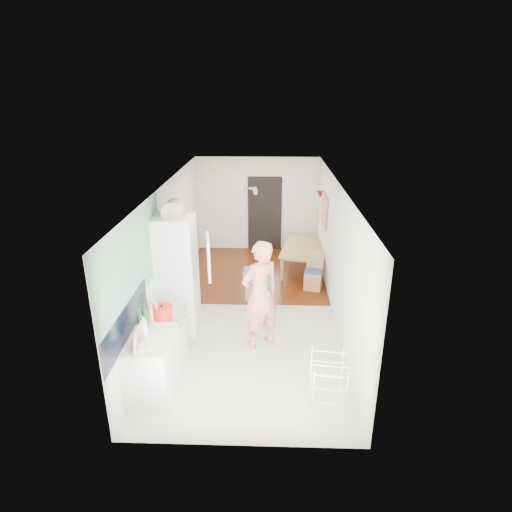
# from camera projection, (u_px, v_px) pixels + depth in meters

# --- Properties ---
(room_shell) EXTENTS (3.20, 7.00, 2.50)m
(room_shell) POSITION_uv_depth(u_px,v_px,m) (252.00, 251.00, 8.09)
(room_shell) COLOR silver
(room_shell) RESTS_ON ground
(floor) EXTENTS (3.20, 7.00, 0.01)m
(floor) POSITION_uv_depth(u_px,v_px,m) (252.00, 309.00, 8.54)
(floor) COLOR beige
(floor) RESTS_ON ground
(wood_floor_overlay) EXTENTS (3.20, 3.30, 0.01)m
(wood_floor_overlay) POSITION_uv_depth(u_px,v_px,m) (255.00, 272.00, 10.26)
(wood_floor_overlay) COLOR #571909
(wood_floor_overlay) RESTS_ON room_shell
(sage_wall_panel) EXTENTS (0.02, 3.00, 1.30)m
(sage_wall_panel) POSITION_uv_depth(u_px,v_px,m) (133.00, 260.00, 6.06)
(sage_wall_panel) COLOR gray
(sage_wall_panel) RESTS_ON room_shell
(tile_splashback) EXTENTS (0.02, 1.90, 0.50)m
(tile_splashback) POSITION_uv_depth(u_px,v_px,m) (127.00, 323.00, 5.80)
(tile_splashback) COLOR black
(tile_splashback) RESTS_ON room_shell
(doorway_recess) EXTENTS (0.90, 0.04, 2.00)m
(doorway_recess) POSITION_uv_depth(u_px,v_px,m) (265.00, 214.00, 11.41)
(doorway_recess) COLOR black
(doorway_recess) RESTS_ON room_shell
(base_cabinet) EXTENTS (0.60, 0.90, 0.86)m
(base_cabinet) POSITION_uv_depth(u_px,v_px,m) (153.00, 368.00, 6.05)
(base_cabinet) COLOR silver
(base_cabinet) RESTS_ON room_shell
(worktop) EXTENTS (0.62, 0.92, 0.06)m
(worktop) POSITION_uv_depth(u_px,v_px,m) (150.00, 340.00, 5.88)
(worktop) COLOR beige
(worktop) RESTS_ON room_shell
(range_cooker) EXTENTS (0.60, 0.60, 0.88)m
(range_cooker) POSITION_uv_depth(u_px,v_px,m) (165.00, 338.00, 6.75)
(range_cooker) COLOR silver
(range_cooker) RESTS_ON room_shell
(cooker_top) EXTENTS (0.60, 0.60, 0.04)m
(cooker_top) POSITION_uv_depth(u_px,v_px,m) (162.00, 313.00, 6.58)
(cooker_top) COLOR #BDBDBF
(cooker_top) RESTS_ON room_shell
(fridge_housing) EXTENTS (0.66, 0.66, 2.15)m
(fridge_housing) POSITION_uv_depth(u_px,v_px,m) (177.00, 275.00, 7.46)
(fridge_housing) COLOR silver
(fridge_housing) RESTS_ON room_shell
(fridge_door) EXTENTS (0.14, 0.56, 0.70)m
(fridge_door) POSITION_uv_depth(u_px,v_px,m) (208.00, 257.00, 6.99)
(fridge_door) COLOR silver
(fridge_door) RESTS_ON room_shell
(fridge_interior) EXTENTS (0.02, 0.52, 0.66)m
(fridge_interior) POSITION_uv_depth(u_px,v_px,m) (193.00, 250.00, 7.28)
(fridge_interior) COLOR white
(fridge_interior) RESTS_ON room_shell
(pinboard) EXTENTS (0.03, 0.90, 0.70)m
(pinboard) POSITION_uv_depth(u_px,v_px,m) (325.00, 210.00, 9.69)
(pinboard) COLOR tan
(pinboard) RESTS_ON room_shell
(pinboard_frame) EXTENTS (0.00, 0.94, 0.74)m
(pinboard_frame) POSITION_uv_depth(u_px,v_px,m) (324.00, 210.00, 9.70)
(pinboard_frame) COLOR #A78349
(pinboard_frame) RESTS_ON room_shell
(wall_sconce) EXTENTS (0.18, 0.18, 0.16)m
(wall_sconce) POSITION_uv_depth(u_px,v_px,m) (320.00, 195.00, 10.23)
(wall_sconce) COLOR maroon
(wall_sconce) RESTS_ON room_shell
(person) EXTENTS (0.97, 0.89, 2.23)m
(person) POSITION_uv_depth(u_px,v_px,m) (260.00, 286.00, 6.99)
(person) COLOR #E27869
(person) RESTS_ON floor
(dining_table) EXTENTS (1.05, 1.55, 0.50)m
(dining_table) POSITION_uv_depth(u_px,v_px,m) (304.00, 260.00, 10.33)
(dining_table) COLOR #A78349
(dining_table) RESTS_ON floor
(dining_chair) EXTENTS (0.43, 0.43, 0.86)m
(dining_chair) POSITION_uv_depth(u_px,v_px,m) (314.00, 271.00, 9.28)
(dining_chair) COLOR #A78349
(dining_chair) RESTS_ON floor
(stool) EXTENTS (0.36, 0.36, 0.47)m
(stool) POSITION_uv_depth(u_px,v_px,m) (254.00, 288.00, 8.91)
(stool) COLOR #A78349
(stool) RESTS_ON floor
(grey_drape) EXTENTS (0.42, 0.42, 0.18)m
(grey_drape) POSITION_uv_depth(u_px,v_px,m) (254.00, 274.00, 8.78)
(grey_drape) COLOR slate
(grey_drape) RESTS_ON stool
(drying_rack) EXTENTS (0.49, 0.45, 0.87)m
(drying_rack) POSITION_uv_depth(u_px,v_px,m) (328.00, 385.00, 5.69)
(drying_rack) COLOR silver
(drying_rack) RESTS_ON floor
(bread_bin) EXTENTS (0.42, 0.41, 0.19)m
(bread_bin) POSITION_uv_depth(u_px,v_px,m) (173.00, 210.00, 7.04)
(bread_bin) COLOR tan
(bread_bin) RESTS_ON fridge_housing
(red_casserole) EXTENTS (0.35, 0.35, 0.19)m
(red_casserole) POSITION_uv_depth(u_px,v_px,m) (162.00, 312.00, 6.37)
(red_casserole) COLOR red
(red_casserole) RESTS_ON cooker_top
(steel_pan) EXTENTS (0.21, 0.21, 0.09)m
(steel_pan) POSITION_uv_depth(u_px,v_px,m) (140.00, 343.00, 5.68)
(steel_pan) COLOR #BDBDBF
(steel_pan) RESTS_ON worktop
(held_bottle) EXTENTS (0.06, 0.06, 0.26)m
(held_bottle) POSITION_uv_depth(u_px,v_px,m) (269.00, 283.00, 6.81)
(held_bottle) COLOR #1C4020
(held_bottle) RESTS_ON person
(bottle_a) EXTENTS (0.07, 0.07, 0.29)m
(bottle_a) POSITION_uv_depth(u_px,v_px,m) (145.00, 318.00, 6.10)
(bottle_a) COLOR #1C4020
(bottle_a) RESTS_ON worktop
(bottle_b) EXTENTS (0.08, 0.08, 0.31)m
(bottle_b) POSITION_uv_depth(u_px,v_px,m) (140.00, 324.00, 5.92)
(bottle_b) COLOR #1C4020
(bottle_b) RESTS_ON worktop
(bottle_c) EXTENTS (0.11, 0.11, 0.23)m
(bottle_c) POSITION_uv_depth(u_px,v_px,m) (144.00, 328.00, 5.91)
(bottle_c) COLOR silver
(bottle_c) RESTS_ON worktop
(pepper_mill_front) EXTENTS (0.06, 0.06, 0.21)m
(pepper_mill_front) POSITION_uv_depth(u_px,v_px,m) (156.00, 313.00, 6.33)
(pepper_mill_front) COLOR tan
(pepper_mill_front) RESTS_ON worktop
(pepper_mill_back) EXTENTS (0.07, 0.07, 0.22)m
(pepper_mill_back) POSITION_uv_depth(u_px,v_px,m) (151.00, 315.00, 6.25)
(pepper_mill_back) COLOR tan
(pepper_mill_back) RESTS_ON worktop
(chopping_boards) EXTENTS (0.10, 0.25, 0.34)m
(chopping_boards) POSITION_uv_depth(u_px,v_px,m) (138.00, 337.00, 5.58)
(chopping_boards) COLOR tan
(chopping_boards) RESTS_ON worktop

